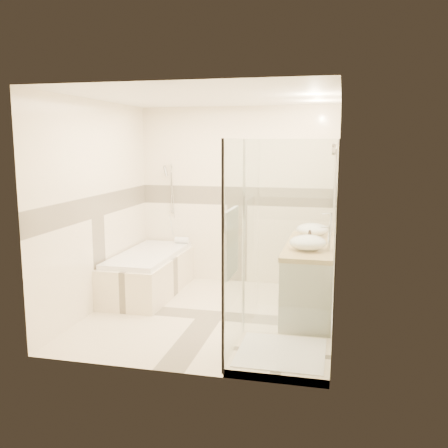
% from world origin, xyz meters
% --- Properties ---
extents(room, '(2.82, 3.02, 2.52)m').
position_xyz_m(room, '(0.06, 0.01, 1.26)').
color(room, beige).
rests_on(room, ground).
extents(bathtub, '(0.75, 1.70, 0.56)m').
position_xyz_m(bathtub, '(-1.02, 0.65, 0.31)').
color(bathtub, beige).
rests_on(bathtub, ground).
extents(vanity, '(0.58, 1.62, 0.85)m').
position_xyz_m(vanity, '(1.12, 0.30, 0.43)').
color(vanity, white).
rests_on(vanity, ground).
extents(shower_enclosure, '(0.96, 0.93, 2.04)m').
position_xyz_m(shower_enclosure, '(0.83, -0.97, 0.51)').
color(shower_enclosure, beige).
rests_on(shower_enclosure, ground).
extents(vessel_sink_near, '(0.40, 0.40, 0.16)m').
position_xyz_m(vessel_sink_near, '(1.10, 0.80, 0.93)').
color(vessel_sink_near, white).
rests_on(vessel_sink_near, vanity).
extents(vessel_sink_far, '(0.40, 0.40, 0.16)m').
position_xyz_m(vessel_sink_far, '(1.10, -0.04, 0.93)').
color(vessel_sink_far, white).
rests_on(vessel_sink_far, vanity).
extents(faucet_near, '(0.12, 0.03, 0.30)m').
position_xyz_m(faucet_near, '(1.32, 0.80, 1.02)').
color(faucet_near, silver).
rests_on(faucet_near, vanity).
extents(faucet_far, '(0.11, 0.03, 0.28)m').
position_xyz_m(faucet_far, '(1.32, -0.04, 1.01)').
color(faucet_far, silver).
rests_on(faucet_far, vanity).
extents(amenity_bottle_a, '(0.08, 0.08, 0.15)m').
position_xyz_m(amenity_bottle_a, '(1.10, 0.13, 0.93)').
color(amenity_bottle_a, black).
rests_on(amenity_bottle_a, vanity).
extents(amenity_bottle_b, '(0.17, 0.17, 0.16)m').
position_xyz_m(amenity_bottle_b, '(1.10, 0.28, 0.93)').
color(amenity_bottle_b, black).
rests_on(amenity_bottle_b, vanity).
extents(folded_towels, '(0.18, 0.27, 0.08)m').
position_xyz_m(folded_towels, '(1.10, 0.98, 0.89)').
color(folded_towels, white).
rests_on(folded_towels, vanity).
extents(rolled_towel, '(0.20, 0.09, 0.09)m').
position_xyz_m(rolled_towel, '(-0.78, 1.34, 0.61)').
color(rolled_towel, white).
rests_on(rolled_towel, bathtub).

